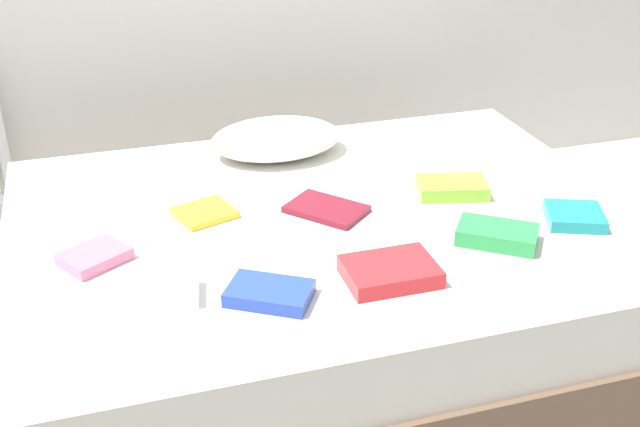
% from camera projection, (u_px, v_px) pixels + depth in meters
% --- Properties ---
extents(ground_plane, '(8.00, 8.00, 0.00)m').
position_uv_depth(ground_plane, '(324.00, 343.00, 2.72)').
color(ground_plane, '#9E998E').
extents(bed, '(2.00, 1.50, 0.50)m').
position_uv_depth(bed, '(324.00, 282.00, 2.61)').
color(bed, brown).
rests_on(bed, ground).
extents(pillow, '(0.48, 0.34, 0.12)m').
position_uv_depth(pillow, '(276.00, 138.00, 2.90)').
color(pillow, white).
rests_on(pillow, bed).
extents(textbook_white, '(0.19, 0.15, 0.04)m').
position_uv_depth(textbook_white, '(166.00, 292.00, 2.06)').
color(textbook_white, white).
rests_on(textbook_white, bed).
extents(textbook_maroon, '(0.28, 0.29, 0.02)m').
position_uv_depth(textbook_maroon, '(326.00, 209.00, 2.51)').
color(textbook_maroon, maroon).
rests_on(textbook_maroon, bed).
extents(textbook_lime, '(0.25, 0.19, 0.05)m').
position_uv_depth(textbook_lime, '(452.00, 188.00, 2.62)').
color(textbook_lime, '#8CC638').
rests_on(textbook_lime, bed).
extents(textbook_red, '(0.25, 0.18, 0.05)m').
position_uv_depth(textbook_red, '(390.00, 272.00, 2.14)').
color(textbook_red, red).
rests_on(textbook_red, bed).
extents(textbook_yellow, '(0.21, 0.20, 0.02)m').
position_uv_depth(textbook_yellow, '(205.00, 213.00, 2.48)').
color(textbook_yellow, yellow).
rests_on(textbook_yellow, bed).
extents(textbook_green, '(0.27, 0.24, 0.05)m').
position_uv_depth(textbook_green, '(497.00, 235.00, 2.33)').
color(textbook_green, green).
rests_on(textbook_green, bed).
extents(textbook_blue, '(0.26, 0.23, 0.04)m').
position_uv_depth(textbook_blue, '(269.00, 293.00, 2.06)').
color(textbook_blue, '#2847B7').
rests_on(textbook_blue, bed).
extents(textbook_pink, '(0.22, 0.21, 0.03)m').
position_uv_depth(textbook_pink, '(95.00, 257.00, 2.23)').
color(textbook_pink, pink).
rests_on(textbook_pink, bed).
extents(textbook_teal, '(0.22, 0.22, 0.04)m').
position_uv_depth(textbook_teal, '(575.00, 216.00, 2.44)').
color(textbook_teal, teal).
rests_on(textbook_teal, bed).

